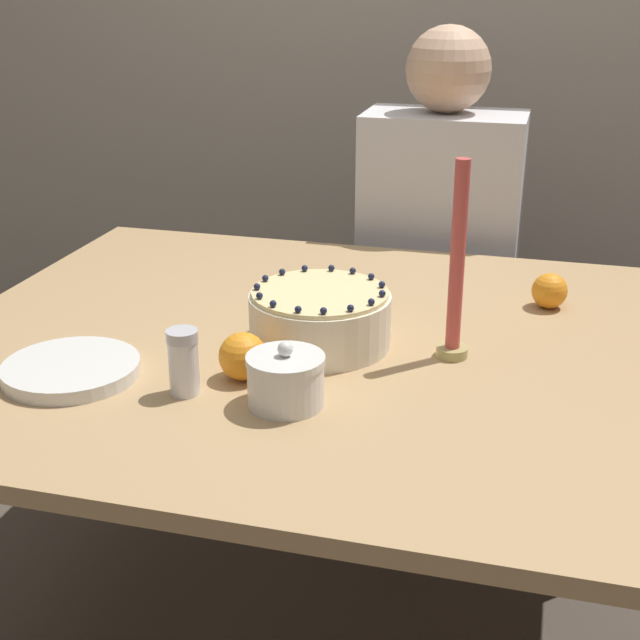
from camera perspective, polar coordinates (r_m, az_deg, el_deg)
The scene contains 9 objects.
dining_table at distance 1.67m, azimuth -0.04°, elevation -4.26°, with size 1.41×1.17×0.74m.
cake at distance 1.59m, azimuth 0.00°, elevation 0.13°, with size 0.25×0.25×0.11m.
sugar_bowl at distance 1.38m, azimuth -2.21°, elevation -3.86°, with size 0.12×0.12×0.11m.
sugar_shaker at distance 1.42m, azimuth -8.72°, elevation -2.66°, with size 0.05×0.05×0.11m.
plate_stack at distance 1.54m, azimuth -15.64°, elevation -3.06°, with size 0.23×0.23×0.02m.
candle at distance 1.52m, azimuth 8.72°, elevation 2.74°, with size 0.06×0.06×0.35m.
orange_fruit_0 at distance 1.47m, azimuth -4.96°, elevation -2.33°, with size 0.08×0.08×0.08m.
orange_fruit_1 at distance 1.83m, azimuth 14.48°, elevation 1.82°, with size 0.07×0.07×0.07m.
person_man_blue_shirt at distance 2.40m, azimuth 7.46°, elevation 1.34°, with size 0.40×0.34×1.24m.
Camera 1 is at (0.39, -1.45, 1.38)m, focal length 50.00 mm.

